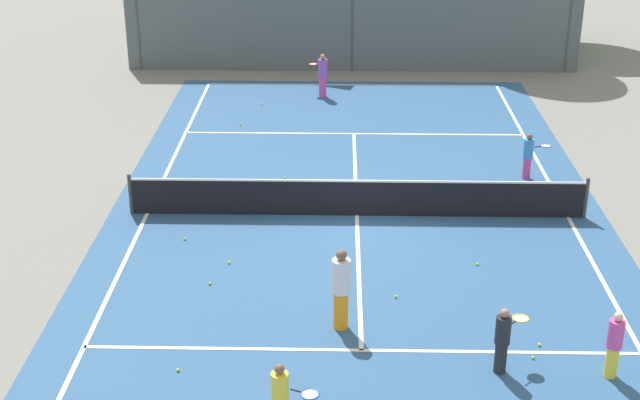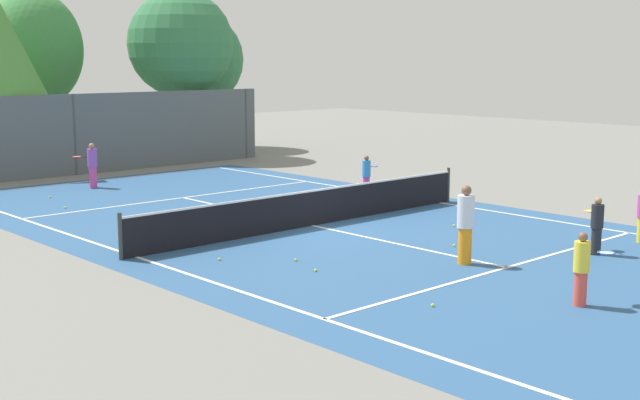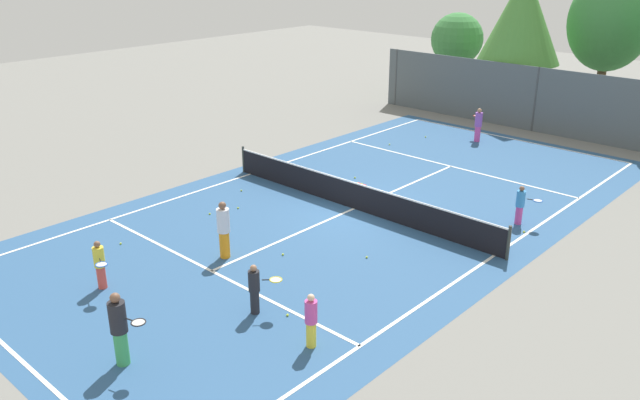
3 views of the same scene
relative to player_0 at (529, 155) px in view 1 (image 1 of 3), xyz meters
The scene contains 23 objects.
ground_plane 5.66m from the player_0, 151.14° to the right, with size 80.00×80.00×0.00m, color slate.
court_surface 5.66m from the player_0, 151.14° to the right, with size 13.00×25.00×0.01m.
tennis_net 5.62m from the player_0, 151.14° to the right, with size 11.90×0.10×1.10m.
perimeter_fence 12.35m from the player_0, 113.56° to the left, with size 18.00×0.12×3.20m.
player_0 is the anchor object (origin of this frame).
player_1 9.88m from the player_0, 91.55° to the right, with size 0.29×0.29×1.38m.
player_2 9.83m from the player_0, 122.85° to the right, with size 0.38×0.38×1.78m.
player_3 9.85m from the player_0, 127.76° to the left, with size 0.76×0.84×1.60m.
player_5 10.03m from the player_0, 103.28° to the right, with size 0.77×0.76×1.36m.
player_6 13.33m from the player_0, 118.37° to the right, with size 0.87×0.57×1.40m.
ball_crate 5.94m from the player_0, 165.92° to the right, with size 0.42×0.36×0.43m.
tennis_ball_0 13.02m from the player_0, 130.34° to the right, with size 0.07×0.07×0.07m, color #CCE533.
tennis_ball_1 9.69m from the player_0, 145.32° to the right, with size 0.07×0.07×0.07m, color #CCE533.
tennis_ball_2 5.90m from the player_0, 111.59° to the right, with size 0.07×0.07×0.07m, color #CCE533.
tennis_ball_3 9.01m from the player_0, 98.86° to the right, with size 0.07×0.07×0.07m, color #CCE533.
tennis_ball_4 10.55m from the player_0, 141.74° to the right, with size 0.07×0.07×0.07m, color #CCE533.
tennis_ball_5 9.49m from the player_0, 99.72° to the right, with size 0.07×0.07×0.07m, color #CCE533.
tennis_ball_6 8.17m from the player_0, 120.49° to the right, with size 0.07×0.07×0.07m, color #CCE533.
tennis_ball_7 6.97m from the player_0, behind, with size 0.07×0.07×0.07m, color #CCE533.
tennis_ball_8 9.81m from the player_0, 152.96° to the left, with size 0.07×0.07×0.07m, color #CCE533.
tennis_ball_9 0.98m from the player_0, 49.62° to the right, with size 0.07×0.07×0.07m, color #CCE533.
tennis_ball_10 10.16m from the player_0, 155.07° to the right, with size 0.07×0.07×0.07m, color #CCE533.
tennis_ball_11 10.57m from the player_0, 140.89° to the left, with size 0.07×0.07×0.07m, color #CCE533.
Camera 1 is at (-0.47, -21.64, 9.89)m, focal length 51.10 mm.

